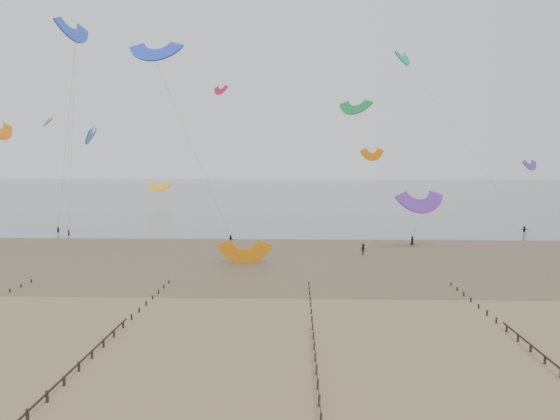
% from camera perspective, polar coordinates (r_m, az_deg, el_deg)
% --- Properties ---
extents(ground, '(500.00, 500.00, 0.00)m').
position_cam_1_polar(ground, '(58.72, -0.71, -10.46)').
color(ground, brown).
rests_on(ground, ground).
extents(sea_and_shore, '(500.00, 665.00, 0.03)m').
position_cam_1_polar(sea_and_shore, '(92.46, -2.28, -4.54)').
color(sea_and_shore, '#475654').
rests_on(sea_and_shore, ground).
extents(groynes, '(72.16, 50.16, 1.00)m').
position_cam_1_polar(groynes, '(40.54, 3.95, -17.28)').
color(groynes, black).
rests_on(groynes, ground).
extents(kitesurfer_lead, '(0.69, 0.63, 1.59)m').
position_cam_1_polar(kitesurfer_lead, '(119.32, -21.21, -2.25)').
color(kitesurfer_lead, black).
rests_on(kitesurfer_lead, ground).
extents(kitesurfers, '(138.11, 26.34, 1.82)m').
position_cam_1_polar(kitesurfers, '(106.64, 13.52, -2.88)').
color(kitesurfers, black).
rests_on(kitesurfers, ground).
extents(grounded_kite, '(7.19, 5.68, 3.88)m').
position_cam_1_polar(grounded_kite, '(84.60, -3.70, -5.50)').
color(grounded_kite, orange).
rests_on(grounded_kite, ground).
extents(kites_airborne, '(221.11, 117.55, 39.73)m').
position_cam_1_polar(kites_airborne, '(143.20, -6.83, 6.80)').
color(kites_airborne, '#931F54').
rests_on(kites_airborne, ground).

